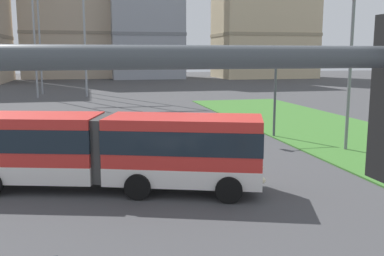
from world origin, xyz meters
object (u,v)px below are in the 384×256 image
(articulated_bus, at_px, (114,149))
(traffic_light_far_right, at_px, (260,77))
(streetlight_median, at_px, (350,66))
(car_black_sedan, at_px, (71,130))

(articulated_bus, height_order, traffic_light_far_right, traffic_light_far_right)
(streetlight_median, bearing_deg, traffic_light_far_right, 125.09)
(car_black_sedan, distance_m, traffic_light_far_right, 12.40)
(articulated_bus, distance_m, traffic_light_far_right, 13.71)
(car_black_sedan, bearing_deg, streetlight_median, -22.24)
(articulated_bus, xyz_separation_m, traffic_light_far_right, (9.83, 9.27, 2.30))
(car_black_sedan, xyz_separation_m, traffic_light_far_right, (11.89, -1.45, 3.20))
(car_black_sedan, relative_size, traffic_light_far_right, 0.78)
(streetlight_median, bearing_deg, articulated_bus, -161.26)
(articulated_bus, relative_size, car_black_sedan, 2.64)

